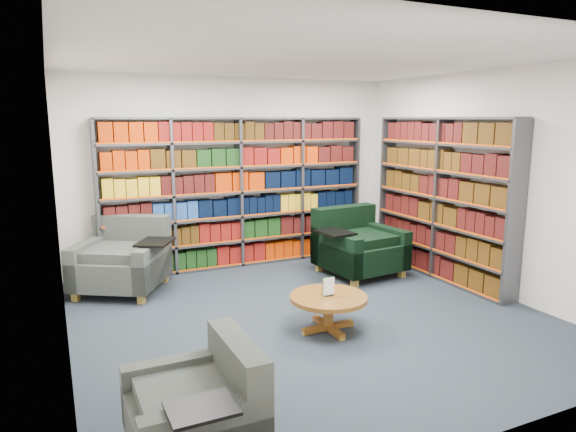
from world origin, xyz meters
name	(u,v)px	position (x,y,z in m)	size (l,w,h in m)	color
room_shell	(311,193)	(0.00, 0.00, 1.40)	(5.02, 5.02, 2.82)	#1A242C
bookshelf_back	(239,193)	(0.00, 2.34, 1.10)	(4.00, 0.28, 2.20)	#47494F
bookshelf_right	(442,199)	(2.34, 0.60, 1.10)	(0.28, 2.50, 2.20)	#47494F
chair_teal_left	(125,261)	(-1.75, 1.88, 0.37)	(1.39, 1.39, 0.92)	#0D2233
chair_green_right	(356,247)	(1.37, 1.24, 0.37)	(1.26, 1.12, 0.93)	black
chair_teal_front	(205,408)	(-1.72, -1.80, 0.30)	(0.82, 0.95, 0.74)	#0D2233
coffee_table	(328,303)	(-0.01, -0.42, 0.30)	(0.81, 0.81, 0.57)	brown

